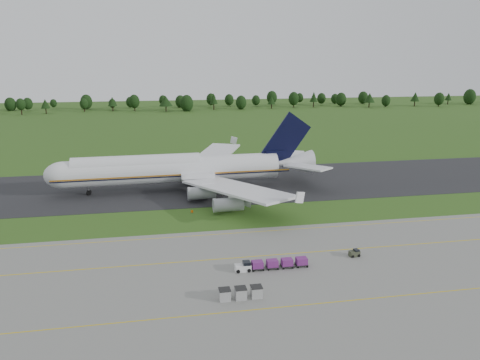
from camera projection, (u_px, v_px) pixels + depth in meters
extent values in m
plane|color=#2B4F17|center=(229.00, 217.00, 104.99)|extent=(600.00, 600.00, 0.00)
cube|color=slate|center=(264.00, 288.00, 72.63)|extent=(300.00, 52.00, 0.06)
cube|color=black|center=(214.00, 185.00, 131.61)|extent=(300.00, 40.00, 0.08)
cube|color=gold|center=(248.00, 257.00, 84.04)|extent=(300.00, 0.25, 0.01)
cube|color=gold|center=(273.00, 308.00, 66.91)|extent=(300.00, 0.20, 0.01)
cube|color=gold|center=(237.00, 233.00, 95.46)|extent=(120.00, 0.20, 0.01)
cylinder|color=black|center=(22.00, 111.00, 291.20)|extent=(0.70, 0.70, 4.30)
sphere|color=#1B3613|center=(21.00, 104.00, 290.08)|extent=(5.69, 5.69, 5.69)
cylinder|color=black|center=(46.00, 111.00, 297.79)|extent=(0.70, 0.70, 3.34)
cone|color=#1B3613|center=(45.00, 104.00, 296.61)|extent=(5.74, 5.74, 5.94)
cylinder|color=black|center=(84.00, 109.00, 308.04)|extent=(0.70, 0.70, 3.46)
sphere|color=#1B3613|center=(84.00, 104.00, 307.13)|extent=(5.38, 5.38, 5.38)
cylinder|color=black|center=(113.00, 108.00, 312.24)|extent=(0.70, 0.70, 3.35)
cone|color=#1B3613|center=(112.00, 101.00, 311.06)|extent=(6.17, 6.17, 5.96)
cylinder|color=black|center=(135.00, 108.00, 311.76)|extent=(0.70, 0.70, 4.22)
sphere|color=#1B3613|center=(134.00, 101.00, 310.66)|extent=(6.90, 6.90, 6.90)
cylinder|color=black|center=(166.00, 109.00, 308.88)|extent=(0.70, 0.70, 3.75)
cone|color=#1B3613|center=(166.00, 101.00, 307.56)|extent=(8.76, 8.76, 6.66)
cylinder|color=black|center=(187.00, 109.00, 312.11)|extent=(0.70, 0.70, 3.33)
sphere|color=#1B3613|center=(187.00, 103.00, 311.24)|extent=(8.66, 8.66, 8.66)
cylinder|color=black|center=(214.00, 107.00, 319.48)|extent=(0.70, 0.70, 4.00)
cone|color=#1B3613|center=(214.00, 99.00, 318.07)|extent=(5.48, 5.48, 7.12)
cylinder|color=black|center=(241.00, 107.00, 322.74)|extent=(0.70, 0.70, 3.07)
sphere|color=#1B3613|center=(241.00, 102.00, 321.94)|extent=(7.33, 7.33, 7.33)
cylinder|color=black|center=(271.00, 106.00, 326.62)|extent=(0.70, 0.70, 3.13)
cone|color=#1B3613|center=(272.00, 100.00, 325.51)|extent=(5.53, 5.53, 5.56)
cylinder|color=black|center=(294.00, 105.00, 333.87)|extent=(0.70, 0.70, 4.14)
sphere|color=#1B3613|center=(294.00, 99.00, 332.79)|extent=(7.37, 7.37, 7.37)
cylinder|color=black|center=(313.00, 105.00, 335.08)|extent=(0.70, 0.70, 3.98)
cone|color=#1B3613|center=(314.00, 97.00, 333.68)|extent=(5.47, 5.47, 7.07)
cylinder|color=black|center=(341.00, 104.00, 341.14)|extent=(0.70, 0.70, 3.43)
sphere|color=#1B3613|center=(341.00, 99.00, 340.24)|extent=(7.42, 7.42, 7.42)
cylinder|color=black|center=(369.00, 105.00, 333.32)|extent=(0.70, 0.70, 3.74)
cone|color=#1B3613|center=(370.00, 98.00, 332.00)|extent=(7.56, 7.56, 6.65)
cylinder|color=black|center=(386.00, 105.00, 337.91)|extent=(0.70, 0.70, 2.99)
sphere|color=#1B3613|center=(386.00, 101.00, 337.13)|extent=(6.23, 6.23, 6.23)
cylinder|color=black|center=(415.00, 104.00, 342.08)|extent=(0.70, 0.70, 3.70)
cone|color=#1B3613|center=(415.00, 97.00, 340.77)|extent=(6.40, 6.40, 6.58)
cylinder|color=black|center=(439.00, 104.00, 341.09)|extent=(0.70, 0.70, 3.63)
sphere|color=#1B3613|center=(439.00, 99.00, 340.14)|extent=(7.07, 7.07, 7.07)
cylinder|color=black|center=(448.00, 102.00, 355.67)|extent=(0.70, 0.70, 3.20)
cone|color=#1B3613|center=(448.00, 96.00, 354.54)|extent=(5.02, 5.02, 5.68)
cylinder|color=black|center=(469.00, 102.00, 356.96)|extent=(0.70, 0.70, 3.75)
sphere|color=#1B3613|center=(470.00, 97.00, 355.98)|extent=(8.95, 8.95, 8.95)
cylinder|color=silver|center=(174.00, 170.00, 125.12)|extent=(56.51, 8.58, 6.99)
cylinder|color=silver|center=(137.00, 166.00, 122.75)|extent=(33.16, 6.39, 5.45)
sphere|color=silver|center=(64.00, 175.00, 119.46)|extent=(6.99, 6.99, 6.99)
cone|color=silver|center=(294.00, 162.00, 131.71)|extent=(10.87, 6.94, 6.64)
cube|color=orange|center=(175.00, 175.00, 121.94)|extent=(62.14, 1.82, 0.34)
cube|color=silver|center=(236.00, 189.00, 110.41)|extent=(23.91, 33.76, 0.53)
cube|color=silver|center=(212.00, 157.00, 145.51)|extent=(22.48, 34.09, 0.53)
cylinder|color=gray|center=(202.00, 193.00, 115.54)|extent=(6.88, 3.30, 3.11)
cylinder|color=gray|center=(228.00, 205.00, 106.37)|extent=(6.88, 3.30, 3.11)
cylinder|color=gray|center=(191.00, 170.00, 138.69)|extent=(6.88, 3.30, 3.11)
cylinder|color=gray|center=(202.00, 162.00, 149.74)|extent=(6.88, 3.30, 3.11)
cube|color=black|center=(286.00, 140.00, 129.57)|extent=(14.17, 0.93, 15.59)
cube|color=silver|center=(308.00, 167.00, 125.04)|extent=(11.44, 13.47, 0.44)
cube|color=silver|center=(291.00, 156.00, 138.82)|extent=(10.99, 13.59, 0.44)
cylinder|color=slate|center=(89.00, 191.00, 121.79)|extent=(0.35, 0.35, 2.14)
cylinder|color=black|center=(89.00, 193.00, 121.91)|extent=(1.29, 0.91, 1.26)
cylinder|color=slate|center=(198.00, 189.00, 123.31)|extent=(0.35, 0.35, 2.14)
cylinder|color=black|center=(198.00, 191.00, 123.42)|extent=(1.29, 0.91, 1.26)
cylinder|color=slate|center=(194.00, 181.00, 131.58)|extent=(0.35, 0.35, 2.14)
cylinder|color=black|center=(195.00, 183.00, 131.69)|extent=(1.29, 0.91, 1.26)
cube|color=silver|center=(243.00, 268.00, 78.39)|extent=(2.69, 1.45, 1.14)
cylinder|color=black|center=(238.00, 271.00, 77.61)|extent=(0.62, 0.23, 0.62)
cube|color=black|center=(257.00, 268.00, 78.88)|extent=(2.07, 1.55, 0.12)
cube|color=#622066|center=(257.00, 264.00, 78.72)|extent=(1.86, 1.45, 1.14)
cylinder|color=black|center=(253.00, 271.00, 78.09)|extent=(0.35, 0.16, 0.35)
cube|color=black|center=(272.00, 266.00, 79.32)|extent=(2.07, 1.55, 0.12)
cube|color=#622066|center=(272.00, 263.00, 79.17)|extent=(1.86, 1.45, 1.14)
cylinder|color=black|center=(268.00, 270.00, 78.54)|extent=(0.35, 0.16, 0.35)
cube|color=black|center=(287.00, 265.00, 79.77)|extent=(2.07, 1.55, 0.12)
cube|color=#622066|center=(287.00, 262.00, 79.62)|extent=(1.86, 1.45, 1.14)
cylinder|color=black|center=(283.00, 269.00, 78.99)|extent=(0.35, 0.16, 0.35)
cube|color=black|center=(301.00, 264.00, 80.22)|extent=(2.07, 1.55, 0.12)
cube|color=#622066|center=(302.00, 261.00, 80.07)|extent=(1.86, 1.45, 1.14)
cylinder|color=black|center=(298.00, 267.00, 79.44)|extent=(0.35, 0.16, 0.35)
cylinder|color=black|center=(243.00, 269.00, 78.46)|extent=(0.62, 0.23, 0.62)
cube|color=#353A28|center=(354.00, 254.00, 84.18)|extent=(1.97, 1.33, 1.01)
cylinder|color=black|center=(352.00, 256.00, 83.61)|extent=(0.52, 0.18, 0.52)
cylinder|color=black|center=(356.00, 253.00, 84.88)|extent=(0.52, 0.18, 0.52)
cube|color=#9B9B9B|center=(225.00, 295.00, 68.96)|extent=(1.63, 1.63, 1.63)
cube|color=black|center=(225.00, 290.00, 68.74)|extent=(1.73, 1.73, 0.08)
cube|color=#9B9B9B|center=(241.00, 293.00, 69.37)|extent=(1.63, 1.63, 1.63)
cube|color=black|center=(241.00, 288.00, 69.16)|extent=(1.73, 1.73, 0.08)
cube|color=#9B9B9B|center=(256.00, 292.00, 69.79)|extent=(1.63, 1.63, 1.63)
cube|color=black|center=(256.00, 287.00, 69.57)|extent=(1.73, 1.73, 0.08)
cube|color=#E55A07|center=(192.00, 211.00, 108.08)|extent=(0.50, 0.12, 0.60)
cube|color=black|center=(192.00, 213.00, 108.15)|extent=(0.30, 0.30, 0.04)
cube|color=#E55A07|center=(237.00, 209.00, 109.91)|extent=(0.50, 0.12, 0.60)
cube|color=black|center=(237.00, 210.00, 109.98)|extent=(0.30, 0.30, 0.04)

